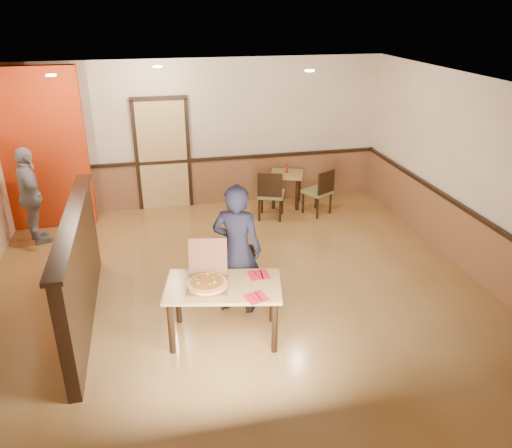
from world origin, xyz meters
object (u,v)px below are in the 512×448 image
at_px(passerby, 31,196).
at_px(condiment, 287,169).
at_px(side_chair_right, 320,190).
at_px(diner, 237,249).
at_px(diner_chair, 239,273).
at_px(side_table, 287,181).
at_px(side_chair_left, 271,193).
at_px(pizza_box, 207,281).
at_px(main_table, 223,293).

distance_m(passerby, condiment, 4.60).
bearing_deg(condiment, side_chair_right, -53.00).
relative_size(side_chair_right, passerby, 0.55).
relative_size(side_chair_right, condiment, 5.79).
xyz_separation_m(side_chair_right, passerby, (-5.02, -0.10, 0.33)).
relative_size(diner, passerby, 1.06).
bearing_deg(passerby, diner_chair, -154.64).
bearing_deg(diner, condiment, -90.30).
relative_size(side_table, passerby, 0.48).
bearing_deg(diner, side_chair_left, -87.30).
bearing_deg(side_chair_right, pizza_box, 23.03).
relative_size(side_chair_left, pizza_box, 1.54).
height_order(diner_chair, diner, diner).
height_order(main_table, diner_chair, diner_chair).
height_order(side_chair_left, condiment, side_chair_left).
height_order(main_table, diner, diner).
relative_size(diner_chair, diner, 0.47).
height_order(diner_chair, side_table, diner_chair).
bearing_deg(diner, pizza_box, 74.85).
xyz_separation_m(diner_chair, condiment, (1.57, 3.30, 0.29)).
height_order(passerby, condiment, passerby).
xyz_separation_m(side_table, condiment, (0.00, 0.03, 0.24)).
xyz_separation_m(main_table, condiment, (1.88, 4.00, 0.13)).
xyz_separation_m(diner, passerby, (-2.93, 2.69, -0.05)).
bearing_deg(side_chair_right, side_table, -81.17).
bearing_deg(side_table, main_table, -115.30).
bearing_deg(diner, main_table, 89.48).
height_order(side_chair_left, side_table, side_chair_left).
height_order(side_table, pizza_box, pizza_box).
relative_size(side_chair_left, side_table, 1.19).
relative_size(side_chair_right, pizza_box, 1.47).
height_order(pizza_box, condiment, pizza_box).
height_order(side_chair_right, condiment, side_chair_right).
distance_m(side_chair_left, side_table, 0.78).
height_order(side_chair_right, passerby, passerby).
distance_m(pizza_box, condiment, 4.46).
bearing_deg(pizza_box, diner, 60.51).
distance_m(main_table, side_chair_right, 4.11).
xyz_separation_m(main_table, diner, (0.27, 0.57, 0.26)).
bearing_deg(main_table, diner_chair, 77.68).
bearing_deg(side_chair_left, passerby, 21.73).
height_order(diner_chair, pizza_box, pizza_box).
bearing_deg(condiment, pizza_box, -117.42).
distance_m(side_chair_right, condiment, 0.84).
distance_m(side_chair_left, condiment, 0.83).
bearing_deg(condiment, side_chair_left, -126.46).
xyz_separation_m(side_chair_right, condiment, (-0.48, 0.64, 0.25)).
height_order(side_chair_right, pizza_box, pizza_box).
relative_size(main_table, diner, 0.84).
xyz_separation_m(diner_chair, side_chair_right, (2.05, 2.66, 0.04)).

